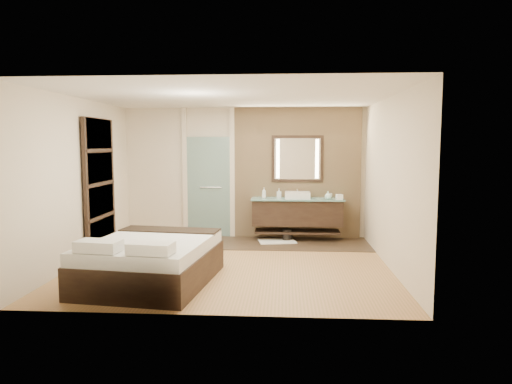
# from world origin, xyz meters

# --- Properties ---
(floor) EXTENTS (5.00, 5.00, 0.00)m
(floor) POSITION_xyz_m (0.00, 0.00, 0.00)
(floor) COLOR olive
(floor) RESTS_ON ground
(tile_strip) EXTENTS (3.80, 1.30, 0.01)m
(tile_strip) POSITION_xyz_m (0.60, 1.60, 0.01)
(tile_strip) COLOR #33271C
(tile_strip) RESTS_ON floor
(stone_wall) EXTENTS (2.60, 0.08, 2.70)m
(stone_wall) POSITION_xyz_m (1.10, 2.21, 1.35)
(stone_wall) COLOR tan
(stone_wall) RESTS_ON floor
(vanity) EXTENTS (1.85, 0.55, 0.88)m
(vanity) POSITION_xyz_m (1.10, 1.92, 0.58)
(vanity) COLOR black
(vanity) RESTS_ON stone_wall
(mirror_unit) EXTENTS (1.06, 0.04, 0.96)m
(mirror_unit) POSITION_xyz_m (1.10, 2.16, 1.65)
(mirror_unit) COLOR black
(mirror_unit) RESTS_ON stone_wall
(frosted_door) EXTENTS (1.10, 0.12, 2.70)m
(frosted_door) POSITION_xyz_m (-0.75, 2.20, 1.14)
(frosted_door) COLOR #ABD9D0
(frosted_door) RESTS_ON floor
(shoji_partition) EXTENTS (0.06, 1.20, 2.40)m
(shoji_partition) POSITION_xyz_m (-2.43, 0.60, 1.21)
(shoji_partition) COLOR black
(shoji_partition) RESTS_ON floor
(bed) EXTENTS (1.80, 2.15, 0.76)m
(bed) POSITION_xyz_m (-1.02, -1.09, 0.32)
(bed) COLOR black
(bed) RESTS_ON floor
(bath_mat) EXTENTS (0.80, 0.63, 0.02)m
(bath_mat) POSITION_xyz_m (0.70, 1.72, 0.02)
(bath_mat) COLOR white
(bath_mat) RESTS_ON floor
(waste_bin) EXTENTS (0.23, 0.23, 0.24)m
(waste_bin) POSITION_xyz_m (0.90, 1.85, 0.12)
(waste_bin) COLOR black
(waste_bin) RESTS_ON floor
(tissue_box) EXTENTS (0.14, 0.14, 0.10)m
(tissue_box) POSITION_xyz_m (1.92, 1.75, 0.92)
(tissue_box) COLOR white
(tissue_box) RESTS_ON vanity
(soap_bottle_a) EXTENTS (0.09, 0.09, 0.22)m
(soap_bottle_a) POSITION_xyz_m (0.43, 1.87, 0.97)
(soap_bottle_a) COLOR white
(soap_bottle_a) RESTS_ON vanity
(soap_bottle_b) EXTENTS (0.09, 0.10, 0.19)m
(soap_bottle_b) POSITION_xyz_m (0.73, 1.95, 0.96)
(soap_bottle_b) COLOR #B2B2B2
(soap_bottle_b) RESTS_ON vanity
(soap_bottle_c) EXTENTS (0.17, 0.17, 0.16)m
(soap_bottle_c) POSITION_xyz_m (1.70, 1.78, 0.95)
(soap_bottle_c) COLOR silver
(soap_bottle_c) RESTS_ON vanity
(cup) EXTENTS (0.15, 0.15, 0.09)m
(cup) POSITION_xyz_m (1.75, 2.01, 0.91)
(cup) COLOR silver
(cup) RESTS_ON vanity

